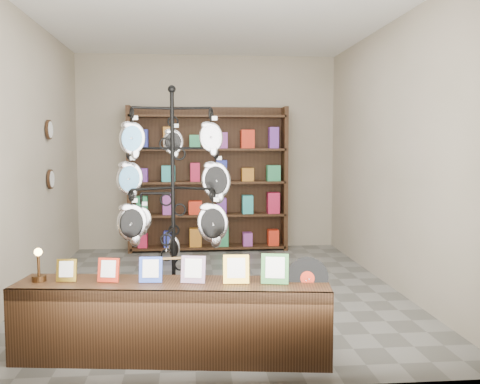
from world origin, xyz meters
name	(u,v)px	position (x,y,z in m)	size (l,w,h in m)	color
ground	(216,289)	(0.00, 0.00, 0.00)	(5.00, 5.00, 0.00)	slate
room_envelope	(215,123)	(0.00, 0.00, 1.85)	(5.00, 5.00, 5.00)	#AD9F8C
display_tree	(173,188)	(-0.43, -1.14, 1.23)	(1.09, 0.90, 2.13)	black
front_shelf	(173,320)	(-0.42, -1.91, 0.29)	(2.40, 0.79, 0.83)	black
back_shelving	(208,184)	(0.00, 2.30, 1.03)	(2.42, 0.36, 2.20)	black
wall_clocks	(50,155)	(-1.97, 0.80, 1.50)	(0.03, 0.24, 0.84)	black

